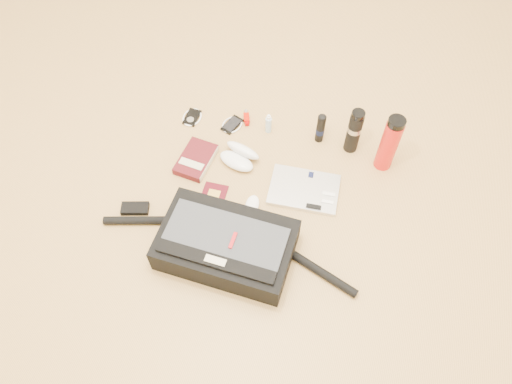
% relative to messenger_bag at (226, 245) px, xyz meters
% --- Properties ---
extents(ground, '(4.00, 4.00, 0.00)m').
position_rel_messenger_bag_xyz_m(ground, '(0.05, 0.20, -0.07)').
color(ground, '#B2894A').
rests_on(ground, ground).
extents(messenger_bag, '(1.06, 0.32, 0.15)m').
position_rel_messenger_bag_xyz_m(messenger_bag, '(0.00, 0.00, 0.00)').
color(messenger_bag, black).
rests_on(messenger_bag, ground).
extents(laptop, '(0.31, 0.23, 0.03)m').
position_rel_messenger_bag_xyz_m(laptop, '(0.22, 0.37, -0.06)').
color(laptop, silver).
rests_on(laptop, ground).
extents(book, '(0.15, 0.21, 0.04)m').
position_rel_messenger_bag_xyz_m(book, '(-0.27, 0.38, -0.05)').
color(book, '#450D12').
rests_on(book, ground).
extents(passport, '(0.11, 0.15, 0.01)m').
position_rel_messenger_bag_xyz_m(passport, '(-0.14, 0.23, -0.06)').
color(passport, '#430810').
rests_on(passport, ground).
extents(mouse, '(0.07, 0.10, 0.03)m').
position_rel_messenger_bag_xyz_m(mouse, '(0.03, 0.23, -0.05)').
color(mouse, white).
rests_on(mouse, ground).
extents(sunglasses_case, '(0.20, 0.18, 0.10)m').
position_rel_messenger_bag_xyz_m(sunglasses_case, '(-0.09, 0.45, -0.03)').
color(sunglasses_case, white).
rests_on(sunglasses_case, ground).
extents(ipod, '(0.09, 0.10, 0.01)m').
position_rel_messenger_bag_xyz_m(ipod, '(-0.39, 0.62, -0.06)').
color(ipod, black).
rests_on(ipod, ground).
extents(phone, '(0.11, 0.12, 0.01)m').
position_rel_messenger_bag_xyz_m(phone, '(-0.19, 0.63, -0.06)').
color(phone, black).
rests_on(phone, ground).
extents(inhaler, '(0.05, 0.09, 0.02)m').
position_rel_messenger_bag_xyz_m(inhaler, '(-0.14, 0.69, -0.05)').
color(inhaler, '#B60E00').
rests_on(inhaler, ground).
extents(spray_bottle, '(0.04, 0.04, 0.11)m').
position_rel_messenger_bag_xyz_m(spray_bottle, '(-0.02, 0.65, -0.02)').
color(spray_bottle, '#A7C8DE').
rests_on(spray_bottle, ground).
extents(aerosol_can, '(0.04, 0.04, 0.16)m').
position_rel_messenger_bag_xyz_m(aerosol_can, '(0.22, 0.67, 0.01)').
color(aerosol_can, black).
rests_on(aerosol_can, ground).
extents(thermos_black, '(0.08, 0.08, 0.24)m').
position_rel_messenger_bag_xyz_m(thermos_black, '(0.36, 0.66, 0.05)').
color(thermos_black, black).
rests_on(thermos_black, ground).
extents(thermos_red, '(0.08, 0.08, 0.29)m').
position_rel_messenger_bag_xyz_m(thermos_red, '(0.52, 0.62, 0.08)').
color(thermos_red, red).
rests_on(thermos_red, ground).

